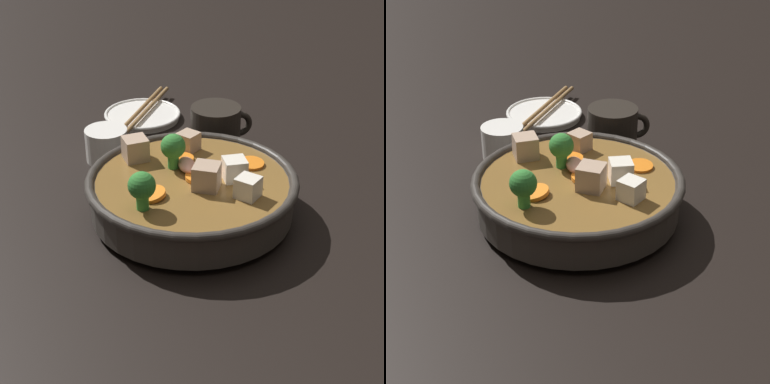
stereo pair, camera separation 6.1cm
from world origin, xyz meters
TOP-DOWN VIEW (x-y plane):
  - ground_plane at (0.00, 0.00)m, footprint 3.00×3.00m
  - stirfry_bowl at (-0.00, 0.00)m, footprint 0.28×0.28m
  - side_saucer at (-0.01, 0.33)m, footprint 0.13×0.13m
  - tea_cup at (-0.09, 0.19)m, footprint 0.07×0.07m
  - dark_mug at (0.09, 0.18)m, footprint 0.10×0.08m
  - chopsticks_pair at (-0.01, 0.33)m, footprint 0.13×0.19m

SIDE VIEW (x-z plane):
  - ground_plane at x=0.00m, z-range 0.00..0.00m
  - side_saucer at x=-0.01m, z-range 0.00..0.01m
  - chopsticks_pair at x=-0.01m, z-range 0.01..0.02m
  - tea_cup at x=-0.09m, z-range 0.00..0.05m
  - dark_mug at x=0.09m, z-range 0.00..0.07m
  - stirfry_bowl at x=0.00m, z-range -0.01..0.09m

